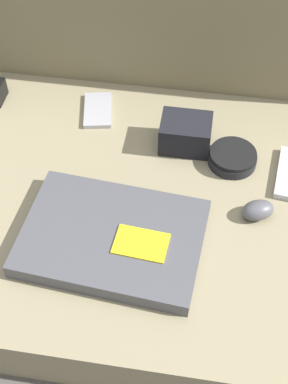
% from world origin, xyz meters
% --- Properties ---
extents(ground_plane, '(8.00, 8.00, 0.00)m').
position_xyz_m(ground_plane, '(0.00, 0.00, 0.00)').
color(ground_plane, '#4C4742').
extents(couch_seat, '(0.94, 0.65, 0.11)m').
position_xyz_m(couch_seat, '(0.00, 0.00, 0.06)').
color(couch_seat, '#847A5B').
rests_on(couch_seat, ground_plane).
extents(couch_backrest, '(0.94, 0.20, 0.45)m').
position_xyz_m(couch_backrest, '(0.00, 0.42, 0.22)').
color(couch_backrest, '#756B4C').
rests_on(couch_backrest, ground_plane).
extents(laptop, '(0.33, 0.24, 0.03)m').
position_xyz_m(laptop, '(-0.04, -0.11, 0.13)').
color(laptop, '#47474C').
rests_on(laptop, couch_seat).
extents(computer_mouse, '(0.07, 0.06, 0.03)m').
position_xyz_m(computer_mouse, '(0.21, -0.01, 0.13)').
color(computer_mouse, '#4C4C51').
rests_on(computer_mouse, couch_seat).
extents(speaker_puck, '(0.10, 0.10, 0.03)m').
position_xyz_m(speaker_puck, '(0.16, 0.12, 0.13)').
color(speaker_puck, black).
rests_on(speaker_puck, couch_seat).
extents(phone_black, '(0.08, 0.11, 0.01)m').
position_xyz_m(phone_black, '(-0.14, 0.22, 0.12)').
color(phone_black, '#99999E').
rests_on(phone_black, couch_seat).
extents(camera_pouch, '(0.10, 0.08, 0.06)m').
position_xyz_m(camera_pouch, '(0.06, 0.15, 0.14)').
color(camera_pouch, black).
rests_on(camera_pouch, couch_seat).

